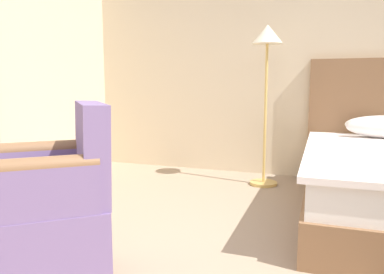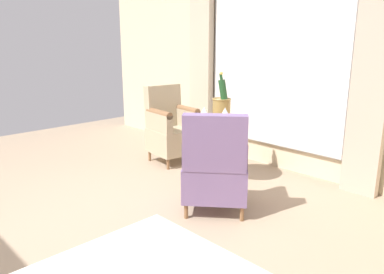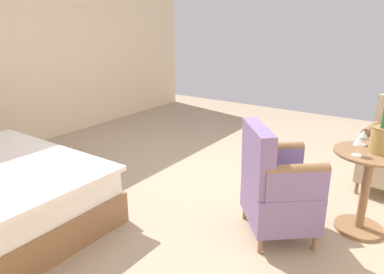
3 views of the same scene
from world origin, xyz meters
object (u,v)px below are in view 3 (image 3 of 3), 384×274
at_px(wine_glass_near_bucket, 363,135).
at_px(armchair_by_window, 276,187).
at_px(side_table_round, 366,188).
at_px(wine_glass_near_edge, 359,142).

distance_m(wine_glass_near_bucket, armchair_by_window, 0.87).
distance_m(side_table_round, wine_glass_near_edge, 0.46).
height_order(side_table_round, wine_glass_near_bucket, wine_glass_near_bucket).
xyz_separation_m(side_table_round, armchair_by_window, (0.59, 0.48, 0.03)).
xyz_separation_m(wine_glass_near_edge, armchair_by_window, (0.50, 0.33, -0.39)).
bearing_deg(armchair_by_window, wine_glass_near_bucket, -128.60).
xyz_separation_m(wine_glass_near_bucket, armchair_by_window, (0.49, 0.62, -0.37)).
bearing_deg(side_table_round, armchair_by_window, 39.09).
height_order(wine_glass_near_edge, armchair_by_window, armchair_by_window).
bearing_deg(wine_glass_near_edge, armchair_by_window, 33.27).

